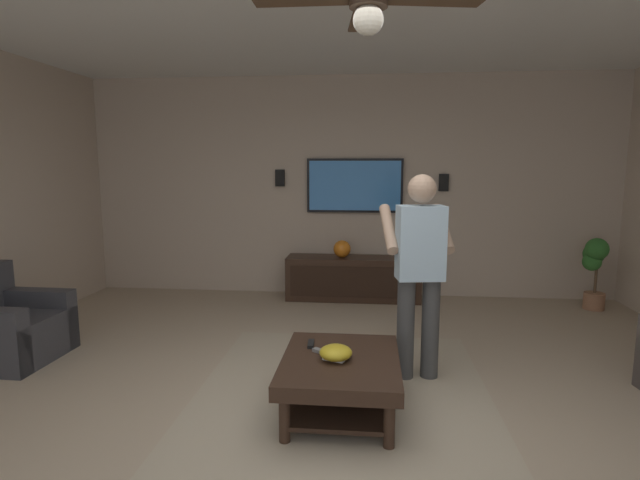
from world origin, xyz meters
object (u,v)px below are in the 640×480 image
(wall_speaker_right, at_px, (280,178))
(remote_black, at_px, (311,344))
(armchair, at_px, (5,329))
(media_console, at_px, (353,278))
(tv, at_px, (355,186))
(bowl, at_px, (336,353))
(remote_white, at_px, (333,359))
(ceiling_fan, at_px, (368,6))
(remote_grey, at_px, (322,352))
(person_standing, at_px, (419,265))
(wall_speaker_left, at_px, (444,183))
(coffee_table, at_px, (340,372))
(vase_round, at_px, (342,249))
(potted_plant_tall, at_px, (595,264))

(wall_speaker_right, bearing_deg, remote_black, -165.88)
(armchair, bearing_deg, media_console, 39.41)
(wall_speaker_right, bearing_deg, tv, -90.77)
(bowl, distance_m, remote_black, 0.32)
(remote_white, height_order, ceiling_fan, ceiling_fan)
(remote_grey, bearing_deg, person_standing, -106.28)
(media_console, relative_size, remote_grey, 11.33)
(remote_black, xyz_separation_m, wall_speaker_left, (3.04, -1.35, 1.08))
(wall_speaker_left, bearing_deg, armchair, 122.04)
(coffee_table, relative_size, tv, 0.81)
(bowl, bearing_deg, ceiling_fan, -157.94)
(vase_round, distance_m, ceiling_fan, 3.97)
(coffee_table, xyz_separation_m, potted_plant_tall, (2.82, -2.84, 0.26))
(wall_speaker_left, distance_m, wall_speaker_right, 2.12)
(wall_speaker_left, bearing_deg, potted_plant_tall, -104.40)
(potted_plant_tall, relative_size, remote_white, 5.80)
(media_console, xyz_separation_m, remote_grey, (-2.94, 0.12, 0.14))
(tv, xyz_separation_m, vase_round, (-0.27, 0.14, -0.79))
(remote_grey, distance_m, ceiling_fan, 2.21)
(person_standing, height_order, remote_grey, person_standing)
(potted_plant_tall, xyz_separation_m, wall_speaker_right, (0.44, 3.84, 0.99))
(person_standing, bearing_deg, remote_black, 110.16)
(person_standing, bearing_deg, ceiling_fan, 152.12)
(vase_round, bearing_deg, wall_speaker_left, -77.63)
(person_standing, xyz_separation_m, remote_white, (-0.71, 0.63, -0.52))
(media_console, height_order, wall_speaker_right, wall_speaker_right)
(tv, distance_m, potted_plant_tall, 3.02)
(tv, height_order, remote_black, tv)
(remote_white, relative_size, wall_speaker_left, 0.68)
(coffee_table, bearing_deg, wall_speaker_left, -18.99)
(remote_grey, bearing_deg, coffee_table, -173.02)
(potted_plant_tall, relative_size, vase_round, 3.96)
(tv, height_order, remote_grey, tv)
(bowl, relative_size, remote_white, 1.49)
(coffee_table, relative_size, wall_speaker_right, 4.55)
(armchair, distance_m, vase_round, 3.68)
(remote_white, bearing_deg, wall_speaker_left, -89.56)
(wall_speaker_left, relative_size, ceiling_fan, 0.18)
(potted_plant_tall, xyz_separation_m, ceiling_fan, (-3.33, 2.68, 1.97))
(remote_white, distance_m, wall_speaker_right, 3.63)
(remote_grey, relative_size, ceiling_fan, 0.12)
(person_standing, height_order, potted_plant_tall, person_standing)
(remote_grey, bearing_deg, media_console, -57.94)
(armchair, relative_size, remote_black, 5.54)
(wall_speaker_left, relative_size, wall_speaker_right, 1.00)
(vase_round, relative_size, wall_speaker_left, 1.00)
(bowl, relative_size, wall_speaker_right, 1.01)
(potted_plant_tall, relative_size, ceiling_fan, 0.72)
(vase_round, bearing_deg, remote_white, -177.90)
(bowl, bearing_deg, remote_white, 142.85)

